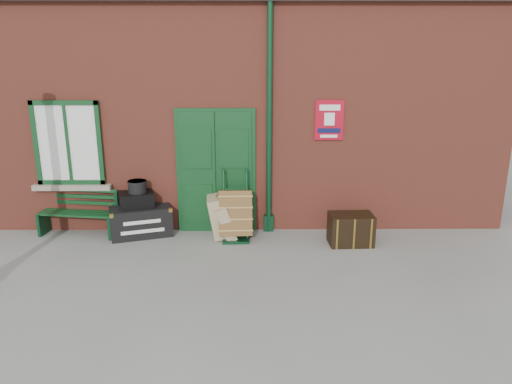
{
  "coord_description": "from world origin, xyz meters",
  "views": [
    {
      "loc": [
        0.36,
        -7.23,
        3.35
      ],
      "look_at": [
        0.41,
        0.6,
        1.0
      ],
      "focal_mm": 35.0,
      "sensor_mm": 36.0,
      "label": 1
    }
  ],
  "objects_px": {
    "houdini_trunk": "(141,221)",
    "dark_trunk": "(351,229)",
    "bench": "(79,211)",
    "porter_trolley": "(236,214)"
  },
  "relations": [
    {
      "from": "houdini_trunk",
      "to": "porter_trolley",
      "type": "height_order",
      "value": "porter_trolley"
    },
    {
      "from": "houdini_trunk",
      "to": "dark_trunk",
      "type": "bearing_deg",
      "value": -24.29
    },
    {
      "from": "bench",
      "to": "houdini_trunk",
      "type": "relative_size",
      "value": 1.34
    },
    {
      "from": "bench",
      "to": "porter_trolley",
      "type": "bearing_deg",
      "value": 3.08
    },
    {
      "from": "bench",
      "to": "houdini_trunk",
      "type": "distance_m",
      "value": 1.13
    },
    {
      "from": "houdini_trunk",
      "to": "porter_trolley",
      "type": "distance_m",
      "value": 1.74
    },
    {
      "from": "bench",
      "to": "dark_trunk",
      "type": "distance_m",
      "value": 4.86
    },
    {
      "from": "houdini_trunk",
      "to": "dark_trunk",
      "type": "distance_m",
      "value": 3.74
    },
    {
      "from": "porter_trolley",
      "to": "dark_trunk",
      "type": "relative_size",
      "value": 1.6
    },
    {
      "from": "houdini_trunk",
      "to": "dark_trunk",
      "type": "xyz_separation_m",
      "value": [
        3.71,
        -0.45,
        0.0
      ]
    }
  ]
}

